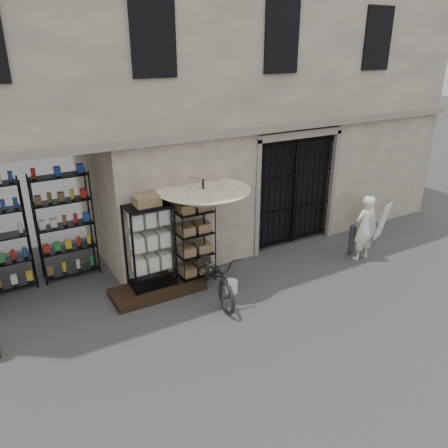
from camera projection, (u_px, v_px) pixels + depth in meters
ground at (288, 296)px, 9.48m from camera, size 80.00×80.00×0.00m
main_building at (200, 68)px, 10.98m from camera, size 14.00×4.00×9.00m
shop_recess at (36, 229)px, 9.07m from camera, size 3.00×1.70×3.00m
shop_shelving at (32, 232)px, 9.54m from camera, size 2.70×0.50×2.50m
iron_gate at (291, 190)px, 11.55m from camera, size 2.50×0.21×3.00m
step_platform at (158, 289)px, 9.58m from camera, size 2.00×0.90×0.15m
display_cabinet at (151, 250)px, 9.32m from camera, size 1.04×0.79×2.01m
wire_rack at (194, 245)px, 9.82m from camera, size 0.92×0.78×1.80m
market_umbrella at (203, 194)px, 9.34m from camera, size 2.14×2.17×2.91m
white_bucket at (231, 286)px, 9.57m from camera, size 0.33×0.33×0.27m
bicycle at (214, 296)px, 9.47m from camera, size 0.84×1.17×2.09m
steel_bollard at (352, 240)px, 11.21m from camera, size 0.17×0.17×0.82m
shopkeeper at (360, 258)px, 11.14m from camera, size 0.72×1.72×0.40m
easel_sign at (377, 220)px, 12.09m from camera, size 0.68×0.73×1.07m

